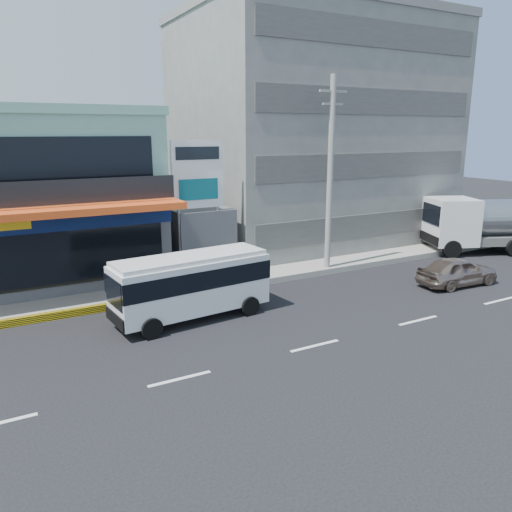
{
  "coord_description": "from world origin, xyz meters",
  "views": [
    {
      "loc": [
        -9.59,
        -13.19,
        7.32
      ],
      "look_at": [
        0.2,
        4.67,
        2.2
      ],
      "focal_mm": 35.0,
      "sensor_mm": 36.0,
      "label": 1
    }
  ],
  "objects": [
    {
      "name": "sedan",
      "position": [
        10.2,
        2.53,
        0.71
      ],
      "size": [
        4.24,
        1.95,
        1.41
      ],
      "primitive_type": "imported",
      "rotation": [
        0.0,
        0.0,
        1.5
      ],
      "color": "tan",
      "rests_on": "ground"
    },
    {
      "name": "utility_pole_near",
      "position": [
        6.0,
        7.4,
        5.15
      ],
      "size": [
        1.6,
        0.3,
        10.0
      ],
      "color": "#999993",
      "rests_on": "ground"
    },
    {
      "name": "tanker_truck",
      "position": [
        17.63,
        6.32,
        1.81
      ],
      "size": [
        8.86,
        5.55,
        3.38
      ],
      "color": "silver",
      "rests_on": "ground"
    },
    {
      "name": "ground",
      "position": [
        0.0,
        0.0,
        0.0
      ],
      "size": [
        120.0,
        120.0,
        0.0
      ],
      "primitive_type": "plane",
      "color": "black",
      "rests_on": "ground"
    },
    {
      "name": "billboard",
      "position": [
        -0.5,
        9.2,
        4.93
      ],
      "size": [
        2.6,
        0.18,
        6.9
      ],
      "color": "gray",
      "rests_on": "ground"
    },
    {
      "name": "satellite_dish",
      "position": [
        0.0,
        11.0,
        3.58
      ],
      "size": [
        1.5,
        1.5,
        0.15
      ],
      "primitive_type": "cylinder",
      "color": "slate",
      "rests_on": "gap_structure"
    },
    {
      "name": "sidewalk",
      "position": [
        5.0,
        9.5,
        0.15
      ],
      "size": [
        70.0,
        5.0,
        0.3
      ],
      "primitive_type": "cube",
      "color": "gray",
      "rests_on": "ground"
    },
    {
      "name": "gap_structure",
      "position": [
        0.0,
        12.0,
        1.75
      ],
      "size": [
        3.0,
        6.0,
        3.5
      ],
      "primitive_type": "cube",
      "color": "#46474B",
      "rests_on": "ground"
    },
    {
      "name": "shop_building",
      "position": [
        -8.0,
        13.95,
        4.0
      ],
      "size": [
        12.4,
        11.7,
        8.0
      ],
      "color": "#46474B",
      "rests_on": "ground"
    },
    {
      "name": "minibus",
      "position": [
        -2.79,
        4.52,
        1.56
      ],
      "size": [
        6.4,
        2.67,
        2.61
      ],
      "color": "silver",
      "rests_on": "ground"
    },
    {
      "name": "concrete_building",
      "position": [
        10.0,
        15.0,
        7.0
      ],
      "size": [
        16.0,
        12.0,
        14.0
      ],
      "primitive_type": "cube",
      "color": "gray",
      "rests_on": "ground"
    }
  ]
}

